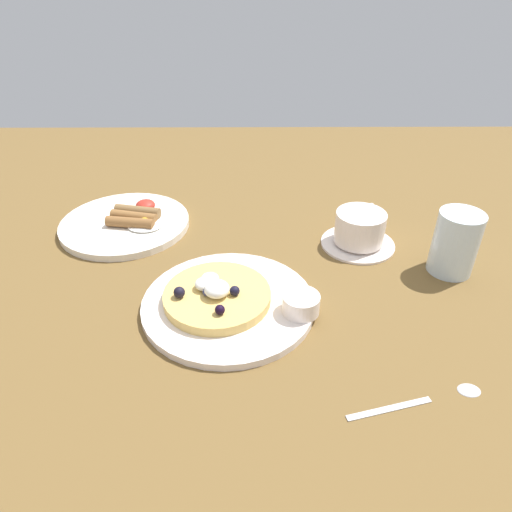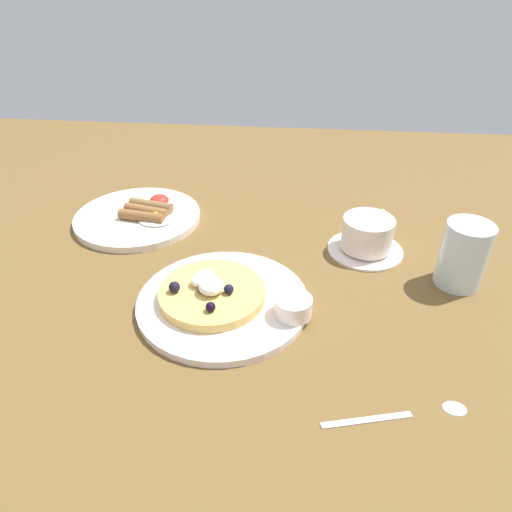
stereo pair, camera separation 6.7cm
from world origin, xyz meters
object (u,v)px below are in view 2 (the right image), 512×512
Objects in this scene: pancake_plate at (223,302)px; syrup_ramekin at (293,306)px; water_glass at (463,255)px; coffee_cup at (368,232)px; teaspoon at (420,412)px; breakfast_plate at (138,217)px; coffee_saucer at (365,249)px.

pancake_plate is 11.15cm from syrup_ramekin.
syrup_ramekin is 28.86cm from water_glass.
pancake_plate is 29.16cm from coffee_cup.
teaspoon is (2.99, -34.93, -3.58)cm from coffee_cup.
coffee_cup is (44.20, -6.76, 3.14)cm from breakfast_plate.
water_glass reaches higher than coffee_saucer.
water_glass is at bearing -14.47° from breakfast_plate.
coffee_cup is at bearing 149.18° from water_glass.
pancake_plate is at bearing -142.57° from coffee_cup.
breakfast_plate is 2.22× the size of coffee_cup.
teaspoon is at bearing -33.67° from pancake_plate.
coffee_saucer is 0.77× the size of teaspoon.
syrup_ramekin is 0.32× the size of teaspoon.
breakfast_plate reaches higher than pancake_plate.
coffee_saucer is 34.94cm from teaspoon.
breakfast_plate is 44.83cm from coffee_cup.
coffee_saucer is 1.20× the size of coffee_cup.
coffee_saucer is at bearing 149.68° from water_glass.
pancake_plate is at bearing -48.99° from breakfast_plate.
syrup_ramekin is at bearing -40.23° from breakfast_plate.
coffee_saucer is at bearing 37.32° from pancake_plate.
pancake_plate is 32.30cm from breakfast_plate.
teaspoon is at bearing -43.86° from syrup_ramekin.
coffee_cup reaches higher than breakfast_plate.
breakfast_plate reaches higher than teaspoon.
water_glass is at bearing -30.32° from coffee_saucer.
syrup_ramekin is 23.63cm from coffee_saucer.
pancake_plate is 4.78× the size of syrup_ramekin.
pancake_plate is 1.51× the size of teaspoon.
coffee_cup reaches higher than teaspoon.
breakfast_plate is 2.29× the size of water_glass.
breakfast_plate is (-21.19, 24.37, 0.08)cm from pancake_plate.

